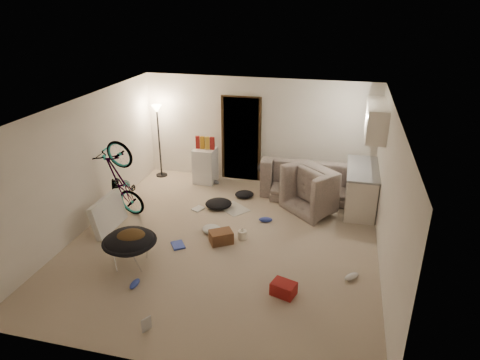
% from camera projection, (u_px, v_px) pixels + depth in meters
% --- Properties ---
extents(floor, '(5.50, 6.00, 0.02)m').
position_uv_depth(floor, '(224.00, 241.00, 7.95)').
color(floor, '#BEAA92').
rests_on(floor, ground).
extents(ceiling, '(5.50, 6.00, 0.02)m').
position_uv_depth(ceiling, '(222.00, 108.00, 6.95)').
color(ceiling, white).
rests_on(ceiling, wall_back).
extents(wall_back, '(5.50, 0.02, 2.50)m').
position_uv_depth(wall_back, '(258.00, 131.00, 10.13)').
color(wall_back, white).
rests_on(wall_back, floor).
extents(wall_front, '(5.50, 0.02, 2.50)m').
position_uv_depth(wall_front, '(150.00, 282.00, 4.77)').
color(wall_front, white).
rests_on(wall_front, floor).
extents(wall_left, '(0.02, 6.00, 2.50)m').
position_uv_depth(wall_left, '(83.00, 165.00, 8.06)').
color(wall_left, white).
rests_on(wall_left, floor).
extents(wall_right, '(0.02, 6.00, 2.50)m').
position_uv_depth(wall_right, '(389.00, 195.00, 6.84)').
color(wall_right, white).
rests_on(wall_right, floor).
extents(doorway, '(0.85, 0.10, 2.04)m').
position_uv_depth(doorway, '(241.00, 139.00, 10.28)').
color(doorway, black).
rests_on(doorway, floor).
extents(door_trim, '(0.97, 0.04, 2.10)m').
position_uv_depth(door_trim, '(241.00, 139.00, 10.25)').
color(door_trim, '#352412').
rests_on(door_trim, floor).
extents(floor_lamp, '(0.28, 0.28, 1.81)m').
position_uv_depth(floor_lamp, '(158.00, 126.00, 10.32)').
color(floor_lamp, black).
rests_on(floor_lamp, floor).
extents(kitchen_counter, '(0.60, 1.50, 0.88)m').
position_uv_depth(kitchen_counter, '(361.00, 189.00, 9.02)').
color(kitchen_counter, silver).
rests_on(kitchen_counter, floor).
extents(counter_top, '(0.64, 1.54, 0.04)m').
position_uv_depth(counter_top, '(363.00, 169.00, 8.84)').
color(counter_top, gray).
rests_on(counter_top, kitchen_counter).
extents(kitchen_uppers, '(0.38, 1.40, 0.65)m').
position_uv_depth(kitchen_uppers, '(376.00, 120.00, 8.39)').
color(kitchen_uppers, silver).
rests_on(kitchen_uppers, wall_right).
extents(sofa, '(2.20, 0.90, 0.64)m').
position_uv_depth(sofa, '(310.00, 181.00, 9.71)').
color(sofa, '#394139').
rests_on(sofa, floor).
extents(armchair, '(1.47, 1.46, 0.72)m').
position_uv_depth(armchair, '(322.00, 192.00, 9.05)').
color(armchair, '#394139').
rests_on(armchair, floor).
extents(bicycle, '(1.81, 1.02, 0.99)m').
position_uv_depth(bicycle, '(122.00, 195.00, 8.70)').
color(bicycle, black).
rests_on(bicycle, floor).
extents(book_asset, '(0.26, 0.25, 0.02)m').
position_uv_depth(book_asset, '(142.00, 333.00, 5.76)').
color(book_asset, maroon).
rests_on(book_asset, floor).
extents(mini_fridge, '(0.52, 0.52, 0.85)m').
position_uv_depth(mini_fridge, '(205.00, 165.00, 10.31)').
color(mini_fridge, white).
rests_on(mini_fridge, floor).
extents(snack_box_0, '(0.12, 0.10, 0.30)m').
position_uv_depth(snack_box_0, '(198.00, 142.00, 10.12)').
color(snack_box_0, maroon).
rests_on(snack_box_0, mini_fridge).
extents(snack_box_1, '(0.10, 0.07, 0.30)m').
position_uv_depth(snack_box_1, '(202.00, 143.00, 10.10)').
color(snack_box_1, '#C78318').
rests_on(snack_box_1, mini_fridge).
extents(snack_box_2, '(0.11, 0.09, 0.30)m').
position_uv_depth(snack_box_2, '(207.00, 143.00, 10.07)').
color(snack_box_2, gold).
rests_on(snack_box_2, mini_fridge).
extents(snack_box_3, '(0.10, 0.08, 0.30)m').
position_uv_depth(snack_box_3, '(212.00, 143.00, 10.04)').
color(snack_box_3, maroon).
rests_on(snack_box_3, mini_fridge).
extents(saucer_chair, '(0.90, 0.90, 0.64)m').
position_uv_depth(saucer_chair, '(130.00, 246.00, 7.09)').
color(saucer_chair, silver).
rests_on(saucer_chair, floor).
extents(hoodie, '(0.61, 0.58, 0.22)m').
position_uv_depth(hoodie, '(131.00, 237.00, 6.98)').
color(hoodie, '#4A3319').
rests_on(hoodie, saucer_chair).
extents(sofa_drape, '(0.57, 0.47, 0.28)m').
position_uv_depth(sofa_drape, '(269.00, 168.00, 9.83)').
color(sofa_drape, black).
rests_on(sofa_drape, sofa).
extents(tv_box, '(0.26, 0.99, 0.66)m').
position_uv_depth(tv_box, '(108.00, 214.00, 8.24)').
color(tv_box, silver).
rests_on(tv_box, floor).
extents(drink_case_a, '(0.50, 0.46, 0.23)m').
position_uv_depth(drink_case_a, '(221.00, 237.00, 7.85)').
color(drink_case_a, brown).
rests_on(drink_case_a, floor).
extents(drink_case_b, '(0.42, 0.36, 0.21)m').
position_uv_depth(drink_case_b, '(284.00, 289.00, 6.48)').
color(drink_case_b, maroon).
rests_on(drink_case_b, floor).
extents(juicer, '(0.16, 0.16, 0.23)m').
position_uv_depth(juicer, '(242.00, 234.00, 7.98)').
color(juicer, white).
rests_on(juicer, floor).
extents(newspaper, '(0.77, 0.74, 0.01)m').
position_uv_depth(newspaper, '(234.00, 208.00, 9.15)').
color(newspaper, beige).
rests_on(newspaper, floor).
extents(book_blue, '(0.34, 0.36, 0.03)m').
position_uv_depth(book_blue, '(178.00, 245.00, 7.78)').
color(book_blue, '#3147B3').
rests_on(book_blue, floor).
extents(book_white, '(0.28, 0.31, 0.02)m').
position_uv_depth(book_white, '(198.00, 209.00, 9.12)').
color(book_white, silver).
rests_on(book_white, floor).
extents(shoe_0, '(0.30, 0.17, 0.10)m').
position_uv_depth(shoe_0, '(266.00, 220.00, 8.59)').
color(shoe_0, '#3147B3').
rests_on(shoe_0, floor).
extents(shoe_1, '(0.28, 0.20, 0.09)m').
position_uv_depth(shoe_1, '(215.00, 182.00, 10.35)').
color(shoe_1, slate).
rests_on(shoe_1, floor).
extents(shoe_2, '(0.12, 0.26, 0.10)m').
position_uv_depth(shoe_2, '(135.00, 284.00, 6.68)').
color(shoe_2, '#3147B3').
rests_on(shoe_2, floor).
extents(shoe_4, '(0.28, 0.28, 0.11)m').
position_uv_depth(shoe_4, '(352.00, 276.00, 6.85)').
color(shoe_4, white).
rests_on(shoe_4, floor).
extents(clothes_lump_a, '(0.70, 0.64, 0.18)m').
position_uv_depth(clothes_lump_a, '(219.00, 204.00, 9.16)').
color(clothes_lump_a, black).
rests_on(clothes_lump_a, floor).
extents(clothes_lump_b, '(0.53, 0.50, 0.13)m').
position_uv_depth(clothes_lump_b, '(244.00, 194.00, 9.66)').
color(clothes_lump_b, black).
rests_on(clothes_lump_b, floor).
extents(clothes_lump_c, '(0.51, 0.49, 0.12)m').
position_uv_depth(clothes_lump_c, '(212.00, 229.00, 8.21)').
color(clothes_lump_c, silver).
rests_on(clothes_lump_c, floor).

